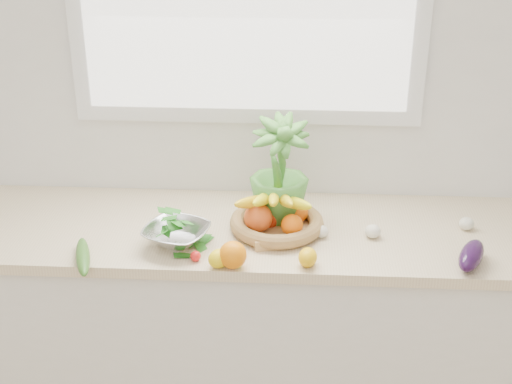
# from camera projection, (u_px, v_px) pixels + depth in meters

# --- Properties ---
(back_wall) EXTENTS (4.50, 0.02, 2.70)m
(back_wall) POSITION_uv_depth(u_px,v_px,m) (248.00, 82.00, 2.66)
(back_wall) COLOR white
(back_wall) RESTS_ON ground
(counter_cabinet) EXTENTS (2.20, 0.58, 0.86)m
(counter_cabinet) POSITION_uv_depth(u_px,v_px,m) (244.00, 332.00, 2.78)
(counter_cabinet) COLOR silver
(counter_cabinet) RESTS_ON ground
(countertop) EXTENTS (2.24, 0.62, 0.04)m
(countertop) POSITION_uv_depth(u_px,v_px,m) (243.00, 231.00, 2.59)
(countertop) COLOR beige
(countertop) RESTS_ON counter_cabinet
(orange_loose) EXTENTS (0.11, 0.11, 0.09)m
(orange_loose) POSITION_uv_depth(u_px,v_px,m) (233.00, 255.00, 2.31)
(orange_loose) COLOR orange
(orange_loose) RESTS_ON countertop
(lemon_a) EXTENTS (0.07, 0.09, 0.06)m
(lemon_a) POSITION_uv_depth(u_px,v_px,m) (308.00, 257.00, 2.33)
(lemon_a) COLOR #F3B30D
(lemon_a) RESTS_ON countertop
(lemon_b) EXTENTS (0.10, 0.10, 0.06)m
(lemon_b) POSITION_uv_depth(u_px,v_px,m) (219.00, 258.00, 2.32)
(lemon_b) COLOR yellow
(lemon_b) RESTS_ON countertop
(lemon_c) EXTENTS (0.09, 0.09, 0.06)m
(lemon_c) POSITION_uv_depth(u_px,v_px,m) (235.00, 259.00, 2.32)
(lemon_c) COLOR #FFED0D
(lemon_c) RESTS_ON countertop
(apple) EXTENTS (0.08, 0.08, 0.07)m
(apple) POSITION_uv_depth(u_px,v_px,m) (269.00, 218.00, 2.56)
(apple) COLOR red
(apple) RESTS_ON countertop
(ginger) EXTENTS (0.12, 0.07, 0.04)m
(ginger) POSITION_uv_depth(u_px,v_px,m) (271.00, 243.00, 2.44)
(ginger) COLOR tan
(ginger) RESTS_ON countertop
(garlic_a) EXTENTS (0.06, 0.06, 0.05)m
(garlic_a) POSITION_uv_depth(u_px,v_px,m) (373.00, 231.00, 2.50)
(garlic_a) COLOR silver
(garlic_a) RESTS_ON countertop
(garlic_b) EXTENTS (0.07, 0.07, 0.05)m
(garlic_b) POSITION_uv_depth(u_px,v_px,m) (467.00, 224.00, 2.55)
(garlic_b) COLOR silver
(garlic_b) RESTS_ON countertop
(garlic_c) EXTENTS (0.06, 0.06, 0.04)m
(garlic_c) POSITION_uv_depth(u_px,v_px,m) (321.00, 231.00, 2.50)
(garlic_c) COLOR silver
(garlic_c) RESTS_ON countertop
(eggplant) EXTENTS (0.14, 0.20, 0.08)m
(eggplant) POSITION_uv_depth(u_px,v_px,m) (471.00, 255.00, 2.32)
(eggplant) COLOR #260D33
(eggplant) RESTS_ON countertop
(cucumber) EXTENTS (0.12, 0.25, 0.05)m
(cucumber) POSITION_uv_depth(u_px,v_px,m) (83.00, 257.00, 2.35)
(cucumber) COLOR #265F1B
(cucumber) RESTS_ON countertop
(radish) EXTENTS (0.04, 0.04, 0.04)m
(radish) POSITION_uv_depth(u_px,v_px,m) (196.00, 256.00, 2.36)
(radish) COLOR red
(radish) RESTS_ON countertop
(potted_herb) EXTENTS (0.24, 0.24, 0.38)m
(potted_herb) POSITION_uv_depth(u_px,v_px,m) (279.00, 169.00, 2.53)
(potted_herb) COLOR #488D33
(potted_herb) RESTS_ON countertop
(fruit_basket) EXTENTS (0.34, 0.34, 0.18)m
(fruit_basket) POSITION_uv_depth(u_px,v_px,m) (276.00, 217.00, 2.54)
(fruit_basket) COLOR tan
(fruit_basket) RESTS_ON countertop
(colander_with_spinach) EXTENTS (0.28, 0.28, 0.12)m
(colander_with_spinach) POSITION_uv_depth(u_px,v_px,m) (176.00, 230.00, 2.43)
(colander_with_spinach) COLOR white
(colander_with_spinach) RESTS_ON countertop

